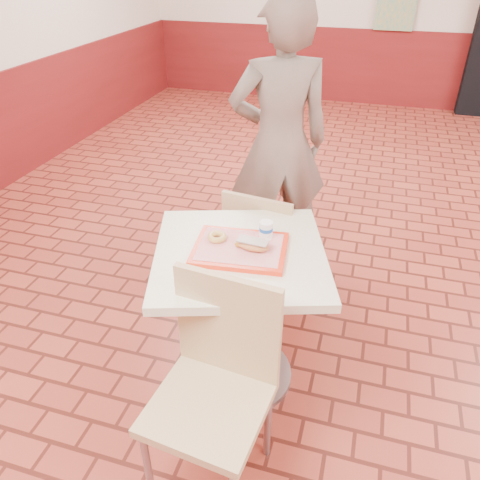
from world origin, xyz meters
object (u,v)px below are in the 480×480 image
(customer, at_px, (279,144))
(paper_cup, at_px, (266,229))
(main_table, at_px, (240,297))
(chair_main_back, at_px, (263,248))
(serving_tray, at_px, (240,249))
(long_john_donut, at_px, (252,245))
(ring_donut, at_px, (217,237))
(chair_main_front, at_px, (216,378))

(customer, height_order, paper_cup, customer)
(main_table, height_order, chair_main_back, chair_main_back)
(main_table, xyz_separation_m, customer, (-0.07, 1.14, 0.35))
(serving_tray, height_order, long_john_donut, long_john_donut)
(customer, xyz_separation_m, paper_cup, (0.16, -1.03, -0.02))
(main_table, distance_m, ring_donut, 0.33)
(serving_tray, bearing_deg, ring_donut, 168.02)
(main_table, distance_m, long_john_donut, 0.32)
(customer, xyz_separation_m, long_john_donut, (0.13, -1.15, -0.04))
(ring_donut, bearing_deg, long_john_donut, -10.00)
(ring_donut, bearing_deg, paper_cup, 22.42)
(customer, xyz_separation_m, ring_donut, (-0.05, -1.11, -0.05))
(chair_main_front, distance_m, ring_donut, 0.63)
(main_table, height_order, chair_main_front, chair_main_front)
(chair_main_front, bearing_deg, customer, 100.41)
(main_table, xyz_separation_m, chair_main_back, (-0.02, 0.54, -0.06))
(chair_main_back, xyz_separation_m, long_john_donut, (0.08, -0.54, 0.38))
(ring_donut, bearing_deg, main_table, -11.98)
(chair_main_front, bearing_deg, long_john_donut, 95.15)
(chair_main_front, xyz_separation_m, customer, (-0.12, 1.64, 0.36))
(customer, bearing_deg, chair_main_back, 70.86)
(paper_cup, bearing_deg, long_john_donut, -106.33)
(ring_donut, bearing_deg, chair_main_front, -72.27)
(chair_main_front, height_order, customer, customer)
(chair_main_front, relative_size, paper_cup, 12.00)
(main_table, distance_m, chair_main_back, 0.54)
(main_table, height_order, customer, customer)
(long_john_donut, xyz_separation_m, paper_cup, (0.03, 0.12, 0.02))
(ring_donut, xyz_separation_m, paper_cup, (0.21, 0.09, 0.03))
(chair_main_back, distance_m, long_john_donut, 0.66)
(ring_donut, distance_m, long_john_donut, 0.18)
(main_table, relative_size, chair_main_front, 0.85)
(long_john_donut, bearing_deg, main_table, 174.08)
(main_table, relative_size, serving_tray, 1.95)
(chair_main_back, bearing_deg, long_john_donut, 106.20)
(chair_main_front, bearing_deg, serving_tray, 101.82)
(chair_main_front, xyz_separation_m, serving_tray, (-0.05, 0.50, 0.29))
(main_table, bearing_deg, paper_cup, 50.41)
(long_john_donut, bearing_deg, chair_main_back, 98.13)
(long_john_donut, bearing_deg, chair_main_front, -91.01)
(main_table, xyz_separation_m, paper_cup, (0.09, 0.11, 0.33))
(serving_tray, distance_m, long_john_donut, 0.07)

